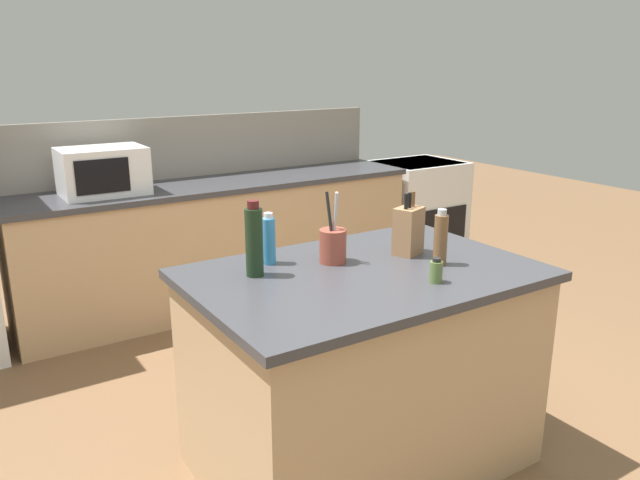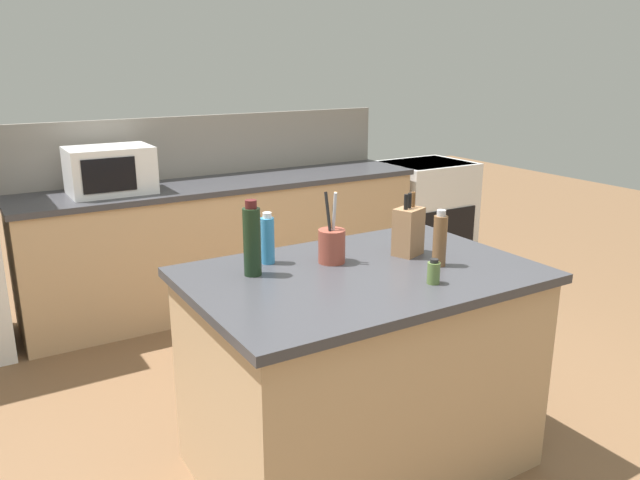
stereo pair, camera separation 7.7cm
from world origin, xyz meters
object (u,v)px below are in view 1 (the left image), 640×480
at_px(range_oven, 416,211).
at_px(wine_bottle, 254,241).
at_px(knife_block, 408,230).
at_px(utensil_crock, 333,244).
at_px(microwave, 103,171).
at_px(dish_soap_bottle, 269,240).
at_px(spice_jar_oregano, 436,271).
at_px(pepper_grinder, 441,239).

relative_size(range_oven, wine_bottle, 2.87).
xyz_separation_m(knife_block, utensil_crock, (-0.36, 0.09, -0.03)).
relative_size(range_oven, knife_block, 3.17).
height_order(microwave, dish_soap_bottle, microwave).
bearing_deg(utensil_crock, spice_jar_oregano, -65.07).
xyz_separation_m(knife_block, spice_jar_oregano, (-0.16, -0.36, -0.07)).
xyz_separation_m(utensil_crock, spice_jar_oregano, (0.21, -0.44, -0.03)).
height_order(pepper_grinder, dish_soap_bottle, pepper_grinder).
xyz_separation_m(knife_block, pepper_grinder, (0.02, -0.20, 0.00)).
relative_size(knife_block, utensil_crock, 0.91).
height_order(utensil_crock, spice_jar_oregano, utensil_crock).
bearing_deg(utensil_crock, wine_bottle, 175.77).
bearing_deg(utensil_crock, microwave, 103.26).
bearing_deg(range_oven, utensil_crock, -138.36).
relative_size(wine_bottle, spice_jar_oregano, 3.11).
bearing_deg(spice_jar_oregano, wine_bottle, 140.88).
bearing_deg(wine_bottle, range_oven, 37.02).
bearing_deg(range_oven, pepper_grinder, -129.53).
distance_m(microwave, dish_soap_bottle, 1.91).
distance_m(microwave, pepper_grinder, 2.47).
bearing_deg(utensil_crock, knife_block, -13.26).
bearing_deg(utensil_crock, range_oven, 41.64).
distance_m(microwave, wine_bottle, 2.01).
height_order(knife_block, dish_soap_bottle, knife_block).
distance_m(range_oven, knife_block, 2.92).
relative_size(range_oven, utensil_crock, 2.87).
distance_m(pepper_grinder, spice_jar_oregano, 0.25).
relative_size(pepper_grinder, dish_soap_bottle, 1.08).
distance_m(knife_block, pepper_grinder, 0.20).
height_order(dish_soap_bottle, spice_jar_oregano, dish_soap_bottle).
bearing_deg(dish_soap_bottle, spice_jar_oregano, -51.94).
xyz_separation_m(pepper_grinder, spice_jar_oregano, (-0.17, -0.16, -0.07)).
distance_m(range_oven, spice_jar_oregano, 3.27).
relative_size(microwave, wine_bottle, 1.69).
distance_m(utensil_crock, pepper_grinder, 0.47).
xyz_separation_m(wine_bottle, dish_soap_bottle, (0.12, 0.11, -0.04)).
bearing_deg(pepper_grinder, spice_jar_oregano, -136.64).
xyz_separation_m(microwave, spice_jar_oregano, (0.68, -2.47, -0.11)).
relative_size(microwave, spice_jar_oregano, 5.27).
distance_m(knife_block, spice_jar_oregano, 0.40).
bearing_deg(microwave, pepper_grinder, -69.69).
bearing_deg(range_oven, knife_block, -132.28).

